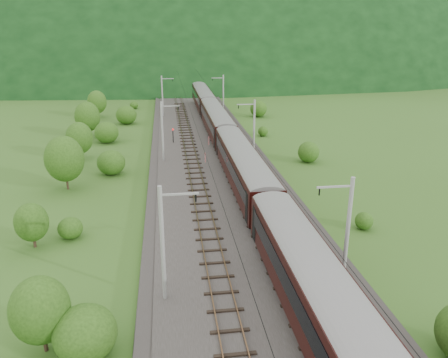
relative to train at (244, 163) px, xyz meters
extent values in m
plane|color=#32541A|center=(-2.40, -18.57, -3.77)|extent=(600.00, 600.00, 0.00)
cube|color=#38332D|center=(-2.40, -8.57, -3.62)|extent=(14.00, 220.00, 0.30)
cube|color=brown|center=(-5.52, -8.57, -3.28)|extent=(0.08, 220.00, 0.15)
cube|color=brown|center=(-4.08, -8.57, -3.28)|extent=(0.08, 220.00, 0.15)
cube|color=black|center=(-4.80, -8.57, -3.41)|extent=(2.40, 220.00, 0.12)
cube|color=brown|center=(-0.72, -8.57, -3.28)|extent=(0.08, 220.00, 0.15)
cube|color=brown|center=(0.72, -8.57, -3.28)|extent=(0.08, 220.00, 0.15)
cube|color=black|center=(0.00, -8.57, -3.41)|extent=(2.40, 220.00, 0.12)
cylinder|color=gray|center=(-8.60, -18.57, 0.53)|extent=(0.28, 0.28, 8.00)
cube|color=gray|center=(-7.40, -18.57, 3.93)|extent=(2.40, 0.12, 0.12)
cylinder|color=black|center=(-6.40, -18.57, 3.63)|extent=(0.10, 0.10, 0.50)
cylinder|color=gray|center=(-8.60, 13.43, 0.53)|extent=(0.28, 0.28, 8.00)
cube|color=gray|center=(-7.40, 13.43, 3.93)|extent=(2.40, 0.12, 0.12)
cylinder|color=black|center=(-6.40, 13.43, 3.63)|extent=(0.10, 0.10, 0.50)
cylinder|color=gray|center=(-8.60, 45.43, 0.53)|extent=(0.28, 0.28, 8.00)
cube|color=gray|center=(-7.40, 45.43, 3.93)|extent=(2.40, 0.12, 0.12)
cylinder|color=black|center=(-6.40, 45.43, 3.63)|extent=(0.10, 0.10, 0.50)
cylinder|color=gray|center=(-8.60, 77.43, 0.53)|extent=(0.28, 0.28, 8.00)
cube|color=gray|center=(-7.40, 77.43, 3.93)|extent=(2.40, 0.12, 0.12)
cylinder|color=black|center=(-6.40, 77.43, 3.63)|extent=(0.10, 0.10, 0.50)
cylinder|color=gray|center=(-8.60, 109.43, 0.53)|extent=(0.28, 0.28, 8.00)
cube|color=gray|center=(-7.40, 109.43, 3.93)|extent=(2.40, 0.12, 0.12)
cylinder|color=black|center=(-6.40, 109.43, 3.63)|extent=(0.10, 0.10, 0.50)
cylinder|color=gray|center=(3.80, -18.57, 0.53)|extent=(0.28, 0.28, 8.00)
cube|color=gray|center=(2.60, -18.57, 3.93)|extent=(2.40, 0.12, 0.12)
cylinder|color=black|center=(1.60, -18.57, 3.63)|extent=(0.10, 0.10, 0.50)
cylinder|color=gray|center=(3.80, 13.43, 0.53)|extent=(0.28, 0.28, 8.00)
cube|color=gray|center=(2.60, 13.43, 3.93)|extent=(2.40, 0.12, 0.12)
cylinder|color=black|center=(1.60, 13.43, 3.63)|extent=(0.10, 0.10, 0.50)
cylinder|color=gray|center=(3.80, 45.43, 0.53)|extent=(0.28, 0.28, 8.00)
cube|color=gray|center=(2.60, 45.43, 3.93)|extent=(2.40, 0.12, 0.12)
cylinder|color=black|center=(1.60, 45.43, 3.63)|extent=(0.10, 0.10, 0.50)
cylinder|color=gray|center=(3.80, 77.43, 0.53)|extent=(0.28, 0.28, 8.00)
cube|color=gray|center=(2.60, 77.43, 3.93)|extent=(2.40, 0.12, 0.12)
cylinder|color=black|center=(1.60, 77.43, 3.63)|extent=(0.10, 0.10, 0.50)
cylinder|color=gray|center=(3.80, 109.43, 0.53)|extent=(0.28, 0.28, 8.00)
cube|color=gray|center=(2.60, 109.43, 3.93)|extent=(2.40, 0.12, 0.12)
cylinder|color=black|center=(1.60, 109.43, 3.63)|extent=(0.10, 0.10, 0.50)
cylinder|color=black|center=(-4.80, -8.57, 3.33)|extent=(0.03, 198.00, 0.03)
cylinder|color=black|center=(0.00, -8.57, 3.33)|extent=(0.03, 198.00, 0.03)
ellipsoid|color=black|center=(-2.40, 241.43, -3.77)|extent=(504.00, 360.00, 244.00)
cube|color=black|center=(0.00, -24.11, -0.62)|extent=(3.12, 23.70, 3.23)
cylinder|color=gray|center=(0.00, -24.11, 0.84)|extent=(3.12, 23.58, 3.12)
cube|color=black|center=(-1.58, -24.11, -0.23)|extent=(0.05, 20.85, 1.24)
cube|color=black|center=(1.58, -24.11, -0.23)|extent=(0.05, 20.85, 1.24)
cube|color=black|center=(0.00, -15.81, -2.72)|extent=(2.37, 3.45, 0.97)
cube|color=black|center=(0.00, 0.49, -0.62)|extent=(3.12, 23.70, 3.23)
cylinder|color=gray|center=(0.00, 0.49, 0.84)|extent=(3.12, 23.58, 3.12)
cube|color=black|center=(-1.58, 0.49, -0.23)|extent=(0.05, 20.85, 1.24)
cube|color=black|center=(1.58, 0.49, -0.23)|extent=(0.05, 20.85, 1.24)
cube|color=black|center=(0.00, -7.80, -2.72)|extent=(2.37, 3.45, 0.97)
cube|color=black|center=(0.00, 8.79, -2.72)|extent=(2.37, 3.45, 0.97)
cube|color=black|center=(0.00, 25.09, -0.62)|extent=(3.12, 23.70, 3.23)
cylinder|color=gray|center=(0.00, 25.09, 0.84)|extent=(3.12, 23.58, 3.12)
cube|color=black|center=(-1.58, 25.09, -0.23)|extent=(0.05, 20.85, 1.24)
cube|color=black|center=(1.58, 25.09, -0.23)|extent=(0.05, 20.85, 1.24)
cube|color=black|center=(0.00, 16.80, -2.72)|extent=(2.37, 3.45, 0.97)
cube|color=black|center=(0.00, 33.39, -2.72)|extent=(2.37, 3.45, 0.97)
cube|color=black|center=(0.00, 49.70, -0.62)|extent=(3.12, 23.70, 3.23)
cylinder|color=gray|center=(0.00, 49.70, 0.84)|extent=(3.12, 23.58, 3.12)
cube|color=black|center=(-1.58, 49.70, -0.23)|extent=(0.05, 20.85, 1.24)
cube|color=black|center=(1.58, 49.70, -0.23)|extent=(0.05, 20.85, 1.24)
cube|color=black|center=(0.00, 41.40, -2.72)|extent=(2.37, 3.45, 0.97)
cube|color=black|center=(0.00, 57.99, -2.72)|extent=(2.37, 3.45, 0.97)
cube|color=#13319B|center=(0.00, 83.99, -0.62)|extent=(3.12, 19.39, 3.23)
cylinder|color=gray|center=(0.00, 83.99, 0.84)|extent=(3.12, 19.29, 3.12)
cube|color=black|center=(-1.58, 83.99, -0.23)|extent=(0.05, 17.06, 1.24)
cube|color=black|center=(1.58, 83.99, -0.23)|extent=(0.05, 17.06, 1.24)
cube|color=black|center=(0.00, 77.20, -2.72)|extent=(2.37, 3.45, 0.97)
cube|color=black|center=(0.00, 90.78, -2.72)|extent=(2.37, 3.45, 0.97)
cube|color=gold|center=(0.00, 93.48, -0.83)|extent=(3.19, 0.50, 2.91)
cube|color=gold|center=(0.00, 74.50, -0.83)|extent=(3.19, 0.50, 2.91)
cube|color=black|center=(0.00, 86.99, 1.59)|extent=(0.08, 1.60, 0.97)
cylinder|color=red|center=(-3.07, 11.84, -2.79)|extent=(0.14, 0.14, 1.35)
cylinder|color=red|center=(-1.68, 20.89, -2.80)|extent=(0.14, 0.14, 1.34)
cylinder|color=black|center=(-7.08, 23.20, -2.46)|extent=(0.14, 0.14, 2.03)
sphere|color=red|center=(-7.08, 23.20, -1.39)|extent=(0.24, 0.24, 0.24)
ellipsoid|color=#234512|center=(-12.94, -23.22, -2.20)|extent=(3.50, 3.50, 3.15)
ellipsoid|color=#234512|center=(-16.70, -8.06, -2.81)|extent=(2.13, 2.13, 1.92)
ellipsoid|color=#234512|center=(-15.04, 9.31, -2.21)|extent=(3.47, 3.47, 3.13)
ellipsoid|color=#234512|center=(-17.48, 25.52, -2.08)|extent=(3.76, 3.76, 3.39)
ellipsoid|color=#234512|center=(-15.47, 39.55, -2.02)|extent=(3.89, 3.89, 3.50)
ellipsoid|color=#234512|center=(-15.06, 56.01, -2.92)|extent=(1.88, 1.88, 1.69)
ellipsoid|color=#234512|center=(-16.98, 71.20, -2.83)|extent=(2.10, 2.10, 1.89)
cylinder|color=black|center=(-15.37, -22.39, -2.49)|extent=(0.24, 0.24, 2.56)
ellipsoid|color=#234512|center=(-15.37, -22.39, -1.03)|extent=(3.29, 3.29, 3.94)
cylinder|color=black|center=(-19.39, -9.34, -2.70)|extent=(0.24, 0.24, 2.14)
ellipsoid|color=#234512|center=(-19.39, -9.34, -1.48)|extent=(2.75, 2.75, 3.30)
cylinder|color=black|center=(-19.45, 4.59, -2.09)|extent=(0.24, 0.24, 3.36)
ellipsoid|color=#234512|center=(-19.45, 4.59, -0.17)|extent=(4.32, 4.32, 5.19)
cylinder|color=black|center=(-19.99, 16.76, -2.35)|extent=(0.24, 0.24, 2.84)
ellipsoid|color=#234512|center=(-19.99, 16.76, -0.73)|extent=(3.65, 3.65, 4.38)
cylinder|color=black|center=(-20.94, 29.98, -2.17)|extent=(0.24, 0.24, 3.21)
ellipsoid|color=#234512|center=(-20.94, 29.98, -0.33)|extent=(4.13, 4.13, 4.95)
cylinder|color=black|center=(-21.70, 46.68, -2.29)|extent=(0.24, 0.24, 2.97)
ellipsoid|color=#234512|center=(-21.70, 46.68, -0.59)|extent=(3.81, 3.81, 4.58)
ellipsoid|color=#234512|center=(9.41, -9.73, -3.03)|extent=(1.65, 1.65, 1.48)
ellipsoid|color=#234512|center=(10.93, 11.11, -2.47)|extent=(2.89, 2.89, 2.60)
ellipsoid|color=#234512|center=(8.06, 26.62, -3.01)|extent=(1.68, 1.68, 1.51)
ellipsoid|color=#234512|center=(10.72, 43.03, -2.24)|extent=(3.39, 3.39, 3.05)
camera|label=1|loc=(-8.01, -43.84, 13.71)|focal=35.00mm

